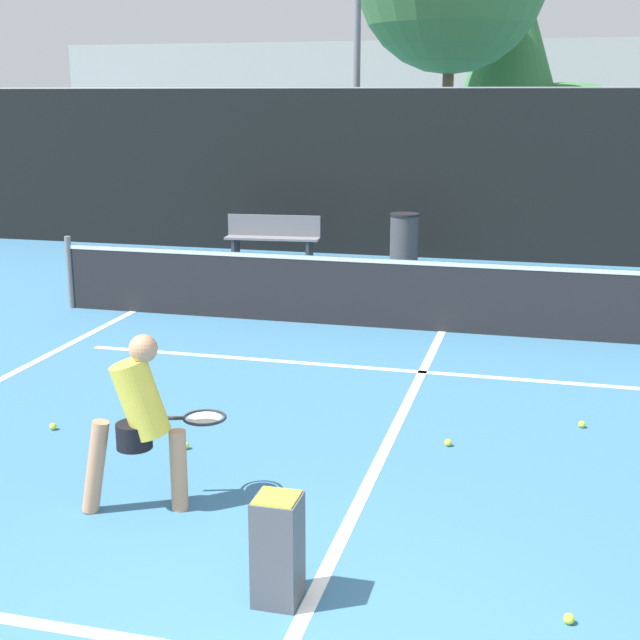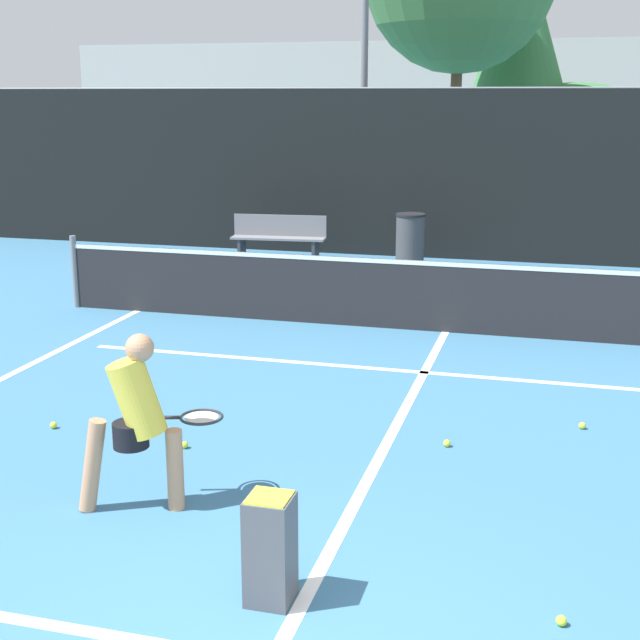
% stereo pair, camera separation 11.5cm
% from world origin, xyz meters
% --- Properties ---
extents(court_service_line, '(8.25, 0.10, 0.01)m').
position_xyz_m(court_service_line, '(0.00, 5.94, 0.00)').
color(court_service_line, white).
rests_on(court_service_line, ground).
extents(court_center_mark, '(0.10, 7.39, 0.01)m').
position_xyz_m(court_center_mark, '(0.00, 4.10, 0.00)').
color(court_center_mark, white).
rests_on(court_center_mark, ground).
extents(net, '(11.09, 0.09, 1.07)m').
position_xyz_m(net, '(0.00, 7.79, 0.51)').
color(net, slate).
rests_on(net, ground).
extents(fence_back, '(24.00, 0.06, 3.21)m').
position_xyz_m(fence_back, '(0.00, 13.29, 1.60)').
color(fence_back, black).
rests_on(fence_back, ground).
extents(player_practicing, '(1.06, 0.77, 1.39)m').
position_xyz_m(player_practicing, '(-1.56, 1.96, 0.76)').
color(player_practicing, tan).
rests_on(player_practicing, ground).
extents(tennis_ball_scattered_0, '(0.07, 0.07, 0.07)m').
position_xyz_m(tennis_ball_scattered_0, '(1.56, 1.21, 0.03)').
color(tennis_ball_scattered_0, '#D1E033').
rests_on(tennis_ball_scattered_0, ground).
extents(tennis_ball_scattered_1, '(0.07, 0.07, 0.07)m').
position_xyz_m(tennis_ball_scattered_1, '(0.54, 3.81, 0.03)').
color(tennis_ball_scattered_1, '#D1E033').
rests_on(tennis_ball_scattered_1, ground).
extents(tennis_ball_scattered_2, '(0.07, 0.07, 0.07)m').
position_xyz_m(tennis_ball_scattered_2, '(-3.13, 3.27, 0.03)').
color(tennis_ball_scattered_2, '#D1E033').
rests_on(tennis_ball_scattered_2, ground).
extents(tennis_ball_scattered_4, '(0.07, 0.07, 0.07)m').
position_xyz_m(tennis_ball_scattered_4, '(-1.73, 3.15, 0.03)').
color(tennis_ball_scattered_4, '#D1E033').
rests_on(tennis_ball_scattered_4, ground).
extents(tennis_ball_scattered_6, '(0.07, 0.07, 0.07)m').
position_xyz_m(tennis_ball_scattered_6, '(1.72, 4.59, 0.03)').
color(tennis_ball_scattered_6, '#D1E033').
rests_on(tennis_ball_scattered_6, ground).
extents(ball_hopper, '(0.28, 0.28, 0.71)m').
position_xyz_m(ball_hopper, '(-0.20, 1.01, 0.37)').
color(ball_hopper, '#4C4C51').
rests_on(ball_hopper, ground).
extents(courtside_bench, '(1.81, 0.55, 0.86)m').
position_xyz_m(courtside_bench, '(-3.75, 12.21, 0.47)').
color(courtside_bench, slate).
rests_on(courtside_bench, ground).
extents(trash_bin, '(0.54, 0.54, 0.97)m').
position_xyz_m(trash_bin, '(-1.26, 12.28, 0.49)').
color(trash_bin, '#3F3F42').
rests_on(trash_bin, ground).
extents(parked_car, '(1.62, 4.12, 1.53)m').
position_xyz_m(parked_car, '(-1.52, 16.70, 0.64)').
color(parked_car, '#B7B7BC').
rests_on(parked_car, ground).
extents(tree_west, '(2.86, 2.86, 3.40)m').
position_xyz_m(tree_west, '(1.56, 23.17, 2.91)').
color(tree_west, brown).
rests_on(tree_west, ground).
extents(tree_east, '(2.70, 2.70, 7.19)m').
position_xyz_m(tree_east, '(-0.06, 22.77, 5.07)').
color(tree_east, brown).
rests_on(tree_east, ground).
extents(building_far, '(36.00, 2.40, 4.99)m').
position_xyz_m(building_far, '(0.00, 31.31, 2.50)').
color(building_far, '#B2ADA3').
rests_on(building_far, ground).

